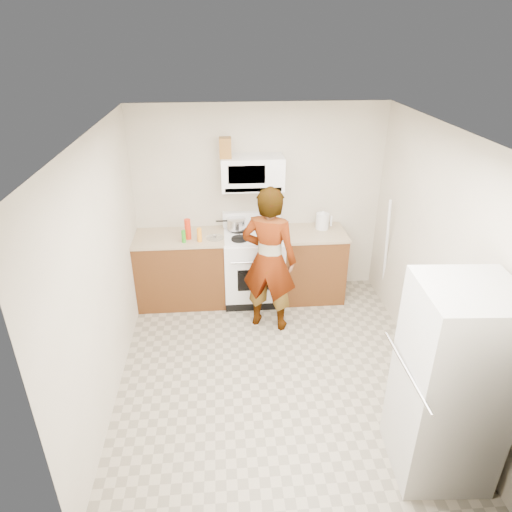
{
  "coord_description": "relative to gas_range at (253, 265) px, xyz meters",
  "views": [
    {
      "loc": [
        -0.49,
        -3.8,
        3.28
      ],
      "look_at": [
        -0.14,
        0.55,
        1.09
      ],
      "focal_mm": 32.0,
      "sensor_mm": 36.0,
      "label": 1
    }
  ],
  "objects": [
    {
      "name": "floor",
      "position": [
        0.1,
        -1.48,
        -0.49
      ],
      "size": [
        3.6,
        3.6,
        0.0
      ],
      "primitive_type": "plane",
      "color": "gray",
      "rests_on": "ground"
    },
    {
      "name": "back_wall",
      "position": [
        0.1,
        0.31,
        0.76
      ],
      "size": [
        3.2,
        0.02,
        2.5
      ],
      "primitive_type": "cube",
      "color": "beige",
      "rests_on": "floor"
    },
    {
      "name": "right_wall",
      "position": [
        1.69,
        -1.48,
        0.76
      ],
      "size": [
        0.02,
        3.6,
        2.5
      ],
      "primitive_type": "cube",
      "color": "beige",
      "rests_on": "floor"
    },
    {
      "name": "cabinet_left",
      "position": [
        -0.94,
        0.01,
        -0.04
      ],
      "size": [
        1.12,
        0.62,
        0.9
      ],
      "primitive_type": "cube",
      "color": "#583614",
      "rests_on": "floor"
    },
    {
      "name": "counter_left",
      "position": [
        -0.94,
        0.01,
        0.43
      ],
      "size": [
        1.14,
        0.64,
        0.03
      ],
      "primitive_type": "cube",
      "color": "tan",
      "rests_on": "cabinet_left"
    },
    {
      "name": "cabinet_right",
      "position": [
        0.78,
        0.01,
        -0.04
      ],
      "size": [
        0.8,
        0.62,
        0.9
      ],
      "primitive_type": "cube",
      "color": "#583614",
      "rests_on": "floor"
    },
    {
      "name": "counter_right",
      "position": [
        0.78,
        0.01,
        0.43
      ],
      "size": [
        0.82,
        0.64,
        0.03
      ],
      "primitive_type": "cube",
      "color": "tan",
      "rests_on": "cabinet_right"
    },
    {
      "name": "gas_range",
      "position": [
        0.0,
        0.0,
        0.0
      ],
      "size": [
        0.76,
        0.65,
        1.13
      ],
      "color": "white",
      "rests_on": "floor"
    },
    {
      "name": "microwave",
      "position": [
        0.0,
        0.13,
        1.21
      ],
      "size": [
        0.76,
        0.38,
        0.4
      ],
      "primitive_type": "cube",
      "color": "white",
      "rests_on": "back_wall"
    },
    {
      "name": "person",
      "position": [
        0.13,
        -0.64,
        0.4
      ],
      "size": [
        0.76,
        0.63,
        1.77
      ],
      "primitive_type": "imported",
      "rotation": [
        0.0,
        0.0,
        2.77
      ],
      "color": "tan",
      "rests_on": "floor"
    },
    {
      "name": "fridge",
      "position": [
        1.3,
        -2.75,
        0.36
      ],
      "size": [
        0.74,
        0.74,
        1.7
      ],
      "primitive_type": "cube",
      "rotation": [
        0.0,
        0.0,
        -0.06
      ],
      "color": "silver",
      "rests_on": "floor"
    },
    {
      "name": "kettle",
      "position": [
        0.91,
        0.11,
        0.55
      ],
      "size": [
        0.17,
        0.17,
        0.2
      ],
      "primitive_type": "cylinder",
      "rotation": [
        0.0,
        0.0,
        -0.0
      ],
      "color": "silver",
      "rests_on": "counter_right"
    },
    {
      "name": "jug",
      "position": [
        -0.32,
        0.07,
        1.53
      ],
      "size": [
        0.14,
        0.14,
        0.24
      ],
      "primitive_type": "cube",
      "rotation": [
        0.0,
        0.0,
        -0.0
      ],
      "color": "brown",
      "rests_on": "microwave"
    },
    {
      "name": "saucepan",
      "position": [
        -0.21,
        0.16,
        0.53
      ],
      "size": [
        0.27,
        0.27,
        0.13
      ],
      "primitive_type": "cylinder",
      "rotation": [
        0.0,
        0.0,
        -0.13
      ],
      "color": "silver",
      "rests_on": "gas_range"
    },
    {
      "name": "tray",
      "position": [
        0.16,
        -0.14,
        0.47
      ],
      "size": [
        0.28,
        0.21,
        0.05
      ],
      "primitive_type": "cube",
      "rotation": [
        0.0,
        0.0,
        -0.19
      ],
      "color": "silver",
      "rests_on": "gas_range"
    },
    {
      "name": "bottle_spray",
      "position": [
        -0.81,
        -0.08,
        0.58
      ],
      "size": [
        0.09,
        0.09,
        0.26
      ],
      "primitive_type": "cylinder",
      "rotation": [
        0.0,
        0.0,
        0.25
      ],
      "color": "red",
      "rests_on": "counter_left"
    },
    {
      "name": "bottle_hot_sauce",
      "position": [
        -0.67,
        -0.17,
        0.54
      ],
      "size": [
        0.06,
        0.06,
        0.18
      ],
      "primitive_type": "cylinder",
      "rotation": [
        0.0,
        0.0,
        -0.13
      ],
      "color": "orange",
      "rests_on": "counter_left"
    },
    {
      "name": "bottle_green_cap",
      "position": [
        -0.86,
        -0.18,
        0.53
      ],
      "size": [
        0.05,
        0.05,
        0.16
      ],
      "primitive_type": "cylinder",
      "rotation": [
        0.0,
        0.0,
        0.04
      ],
      "color": "#228E19",
      "rests_on": "counter_left"
    },
    {
      "name": "pot_lid",
      "position": [
        -0.49,
        -0.09,
        0.46
      ],
      "size": [
        0.26,
        0.26,
        0.01
      ],
      "primitive_type": "cylinder",
      "rotation": [
        0.0,
        0.0,
        0.22
      ],
      "color": "silver",
      "rests_on": "counter_left"
    },
    {
      "name": "broom",
      "position": [
        1.67,
        -0.26,
        0.26
      ],
      "size": [
        0.21,
        0.28,
        1.47
      ],
      "primitive_type": "cylinder",
      "rotation": [
        0.14,
        -0.14,
        0.18
      ],
      "color": "white",
      "rests_on": "floor"
    }
  ]
}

